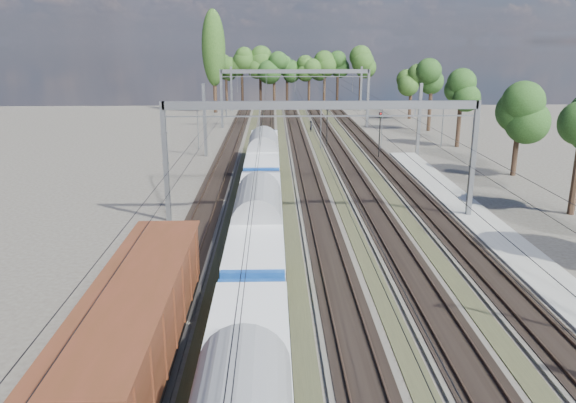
{
  "coord_description": "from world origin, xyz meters",
  "views": [
    {
      "loc": [
        -3.54,
        -10.99,
        13.14
      ],
      "look_at": [
        -2.55,
        25.2,
        2.8
      ],
      "focal_mm": 35.0,
      "sensor_mm": 36.0,
      "label": 1
    }
  ],
  "objects_px": {
    "worker": "(311,126)",
    "signal_near": "(327,121)",
    "signal_far": "(380,129)",
    "freight_boxcar": "(138,320)",
    "emu_train": "(258,217)"
  },
  "relations": [
    {
      "from": "emu_train",
      "to": "freight_boxcar",
      "type": "relative_size",
      "value": 4.21
    },
    {
      "from": "signal_near",
      "to": "worker",
      "type": "bearing_deg",
      "value": 105.48
    },
    {
      "from": "signal_near",
      "to": "signal_far",
      "type": "bearing_deg",
      "value": -41.32
    },
    {
      "from": "worker",
      "to": "signal_far",
      "type": "bearing_deg",
      "value": -142.83
    },
    {
      "from": "emu_train",
      "to": "freight_boxcar",
      "type": "distance_m",
      "value": 13.69
    },
    {
      "from": "worker",
      "to": "signal_near",
      "type": "bearing_deg",
      "value": -155.93
    },
    {
      "from": "signal_far",
      "to": "worker",
      "type": "bearing_deg",
      "value": 102.54
    },
    {
      "from": "signal_far",
      "to": "signal_near",
      "type": "bearing_deg",
      "value": 122.64
    },
    {
      "from": "worker",
      "to": "signal_far",
      "type": "height_order",
      "value": "signal_far"
    },
    {
      "from": "emu_train",
      "to": "signal_far",
      "type": "relative_size",
      "value": 12.01
    },
    {
      "from": "emu_train",
      "to": "signal_near",
      "type": "distance_m",
      "value": 38.48
    },
    {
      "from": "freight_boxcar",
      "to": "worker",
      "type": "bearing_deg",
      "value": 80.01
    },
    {
      "from": "emu_train",
      "to": "signal_far",
      "type": "distance_m",
      "value": 33.45
    },
    {
      "from": "freight_boxcar",
      "to": "worker",
      "type": "xyz_separation_m",
      "value": [
        11.27,
        63.93,
        -1.59
      ]
    },
    {
      "from": "emu_train",
      "to": "worker",
      "type": "distance_m",
      "value": 51.48
    }
  ]
}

